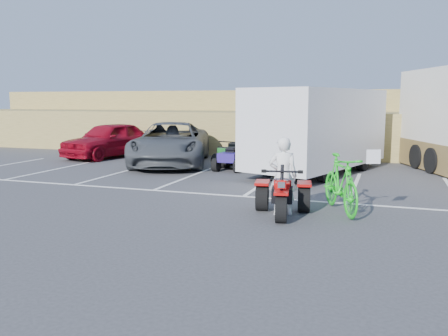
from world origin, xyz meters
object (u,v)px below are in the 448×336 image
(quad_atv_green, at_px, (236,168))
(red_trike_atv, at_px, (282,216))
(green_dirt_bike, at_px, (341,183))
(cargo_trailer, at_px, (318,128))
(grey_pickup, at_px, (171,143))
(red_car, at_px, (109,140))
(rider, at_px, (283,176))
(quad_atv_blue, at_px, (232,170))

(quad_atv_green, bearing_deg, red_trike_atv, -49.30)
(green_dirt_bike, bearing_deg, red_trike_atv, -169.09)
(green_dirt_bike, xyz_separation_m, cargo_trailer, (-1.35, 5.78, 0.92))
(grey_pickup, distance_m, red_car, 3.93)
(red_trike_atv, height_order, rider, rider)
(red_trike_atv, xyz_separation_m, rider, (-0.03, 0.15, 0.88))
(red_car, relative_size, quad_atv_blue, 3.31)
(grey_pickup, bearing_deg, rider, -66.96)
(rider, distance_m, grey_pickup, 9.15)
(red_car, xyz_separation_m, quad_atv_green, (6.47, -1.37, -0.80))
(red_trike_atv, distance_m, quad_atv_blue, 7.00)
(red_car, relative_size, cargo_trailer, 0.69)
(cargo_trailer, bearing_deg, grey_pickup, -165.50)
(quad_atv_blue, distance_m, quad_atv_green, 0.75)
(rider, bearing_deg, green_dirt_bike, -160.91)
(green_dirt_bike, relative_size, quad_atv_green, 1.36)
(grey_pickup, relative_size, quad_atv_green, 3.71)
(red_trike_atv, xyz_separation_m, grey_pickup, (-6.05, 7.03, 0.84))
(red_trike_atv, bearing_deg, quad_atv_blue, 107.24)
(green_dirt_bike, bearing_deg, rider, -174.77)
(red_car, xyz_separation_m, cargo_trailer, (9.58, -1.74, 0.79))
(cargo_trailer, xyz_separation_m, quad_atv_green, (-3.11, 0.37, -1.59))
(red_trike_atv, relative_size, rider, 0.97)
(cargo_trailer, bearing_deg, red_car, -171.58)
(red_trike_atv, xyz_separation_m, green_dirt_bike, (1.17, 0.82, 0.67))
(cargo_trailer, height_order, quad_atv_blue, cargo_trailer)
(quad_atv_blue, bearing_deg, rider, -59.02)
(green_dirt_bike, relative_size, grey_pickup, 0.37)
(grey_pickup, bearing_deg, quad_atv_blue, -34.27)
(cargo_trailer, bearing_deg, rider, -69.92)
(red_trike_atv, relative_size, quad_atv_green, 1.05)
(rider, relative_size, grey_pickup, 0.29)
(red_trike_atv, height_order, red_car, red_car)
(grey_pickup, bearing_deg, quad_atv_green, -19.52)
(rider, distance_m, quad_atv_blue, 6.91)
(cargo_trailer, bearing_deg, green_dirt_bike, -58.10)
(grey_pickup, xyz_separation_m, quad_atv_green, (2.76, -0.07, -0.84))
(quad_atv_green, bearing_deg, rider, -49.00)
(rider, height_order, cargo_trailer, cargo_trailer)
(rider, xyz_separation_m, red_car, (-9.73, 8.19, -0.08))
(green_dirt_bike, distance_m, red_car, 13.27)
(grey_pickup, bearing_deg, cargo_trailer, -22.38)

